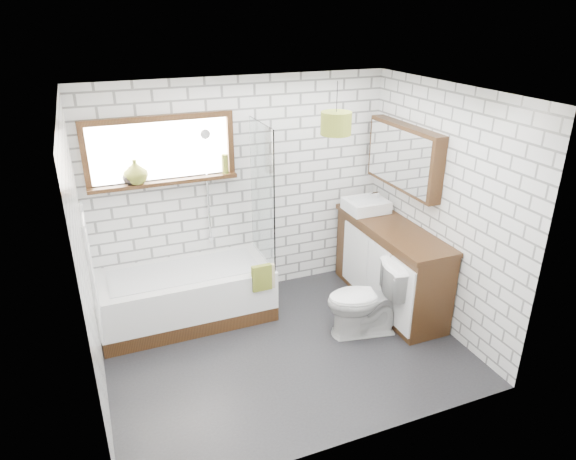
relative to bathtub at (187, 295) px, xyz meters
name	(u,v)px	position (x,y,z in m)	size (l,w,h in m)	color
floor	(285,349)	(0.78, -0.90, -0.30)	(3.40, 2.60, 0.01)	black
ceiling	(285,93)	(0.78, -0.90, 2.21)	(3.40, 2.60, 0.01)	white
wall_back	(242,191)	(0.78, 0.40, 0.96)	(3.40, 0.01, 2.50)	white
wall_front	(355,307)	(0.78, -2.21, 0.96)	(3.40, 0.01, 2.50)	white
wall_left	(85,268)	(-0.92, -0.90, 0.96)	(0.01, 2.60, 2.50)	white
wall_right	(440,209)	(2.49, -0.90, 0.96)	(0.01, 2.60, 2.50)	white
window	(161,151)	(-0.07, 0.36, 1.51)	(1.52, 0.16, 0.68)	black
towel_radiator	(92,273)	(-0.88, -0.90, 0.91)	(0.06, 0.52, 1.00)	white
mirror_cabinet	(404,157)	(2.40, -0.30, 1.36)	(0.16, 1.20, 0.70)	black
shower_riser	(207,188)	(0.38, 0.36, 1.06)	(0.02, 0.02, 1.30)	silver
bathtub	(187,295)	(0.00, 0.00, 0.00)	(1.81, 0.80, 0.59)	white
shower_screen	(262,194)	(0.89, 0.00, 1.04)	(0.02, 0.72, 1.50)	white
towel_green	(262,278)	(0.72, -0.40, 0.27)	(0.21, 0.06, 0.29)	olive
towel_beige	(265,277)	(0.76, -0.40, 0.27)	(0.21, 0.05, 0.27)	tan
vanity	(390,265)	(2.21, -0.50, 0.19)	(0.54, 1.67, 0.96)	black
basin	(366,205)	(2.15, 0.00, 0.73)	(0.46, 0.40, 0.13)	white
tap	(378,198)	(2.31, 0.00, 0.80)	(0.03, 0.03, 0.17)	silver
toilet	(365,300)	(1.64, -0.94, 0.10)	(0.78, 0.44, 0.79)	white
vase_olive	(136,174)	(-0.34, 0.33, 1.31)	(0.24, 0.24, 0.25)	olive
vase_dark	(131,177)	(-0.39, 0.33, 1.28)	(0.17, 0.17, 0.18)	black
bottle	(225,166)	(0.58, 0.33, 1.29)	(0.07, 0.07, 0.21)	olive
pendant	(336,123)	(1.53, -0.37, 1.81)	(0.30, 0.30, 0.22)	olive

